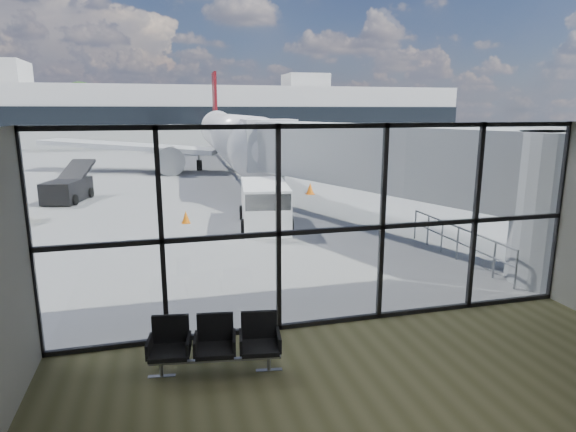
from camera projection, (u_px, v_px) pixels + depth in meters
name	position (u px, v px, depth m)	size (l,w,h in m)	color
ground	(197.00, 158.00, 48.75)	(220.00, 220.00, 0.00)	slate
lounge_shell	(466.00, 287.00, 5.87)	(12.02, 8.01, 4.51)	brown
glass_curtain_wall	(332.00, 228.00, 10.49)	(12.10, 0.12, 4.50)	white
jet_bridge	(390.00, 164.00, 18.28)	(8.00, 16.50, 4.33)	#A3A6A8
apron_railing	(458.00, 238.00, 15.52)	(0.06, 5.46, 1.11)	gray
far_terminal	(180.00, 114.00, 68.45)	(80.00, 12.20, 11.00)	#B2B1AD
tree_4	(39.00, 107.00, 72.62)	(5.61, 5.61, 8.07)	#382619
tree_5	(81.00, 103.00, 73.98)	(6.27, 6.27, 9.03)	#382619
seating_row	(215.00, 341.00, 8.89)	(2.39, 1.00, 1.07)	gray
airliner	(229.00, 136.00, 39.59)	(29.55, 34.21, 8.81)	silver
service_van	(265.00, 205.00, 19.87)	(2.48, 4.38, 1.81)	white
belt_loader	(68.00, 188.00, 25.65)	(2.42, 4.56, 2.00)	black
traffic_cone_a	(272.00, 198.00, 24.95)	(0.47, 0.47, 0.67)	red
traffic_cone_b	(186.00, 217.00, 20.69)	(0.37, 0.37, 0.53)	orange
traffic_cone_c	(310.00, 189.00, 27.77)	(0.47, 0.47, 0.68)	orange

